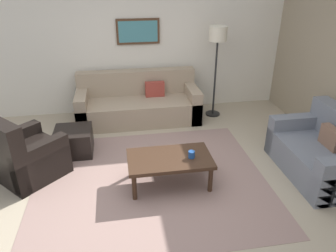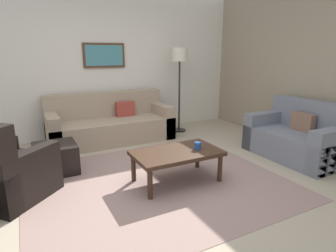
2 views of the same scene
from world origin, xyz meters
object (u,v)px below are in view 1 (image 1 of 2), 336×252
(lamp_standing, at_px, (217,43))
(coffee_table, at_px, (170,161))
(framed_artwork, at_px, (138,31))
(couch_loveseat, at_px, (326,154))
(couch_main, at_px, (138,104))
(cup, at_px, (192,154))
(ottoman, at_px, (74,141))
(armchair_leather, at_px, (24,158))

(lamp_standing, bearing_deg, coffee_table, -120.47)
(lamp_standing, bearing_deg, framed_artwork, 159.54)
(couch_loveseat, xyz_separation_m, lamp_standing, (-0.96, 2.20, 1.11))
(couch_main, relative_size, coffee_table, 2.04)
(coffee_table, relative_size, framed_artwork, 1.37)
(couch_main, height_order, cup, couch_main)
(framed_artwork, bearing_deg, coffee_table, -86.64)
(couch_loveseat, distance_m, ottoman, 3.71)
(ottoman, height_order, coffee_table, coffee_table)
(framed_artwork, bearing_deg, cup, -80.77)
(coffee_table, distance_m, framed_artwork, 2.88)
(armchair_leather, height_order, coffee_table, armchair_leather)
(armchair_leather, bearing_deg, framed_artwork, 50.15)
(couch_loveseat, bearing_deg, coffee_table, 177.28)
(coffee_table, relative_size, cup, 11.78)
(couch_loveseat, height_order, lamp_standing, lamp_standing)
(couch_loveseat, xyz_separation_m, ottoman, (-3.53, 1.14, -0.10))
(cup, bearing_deg, framed_artwork, 99.23)
(coffee_table, bearing_deg, couch_main, 96.18)
(couch_main, xyz_separation_m, armchair_leather, (-1.70, -1.71, 0.01))
(ottoman, relative_size, cup, 6.00)
(couch_loveseat, distance_m, cup, 1.92)
(couch_main, bearing_deg, framed_artwork, 78.97)
(lamp_standing, height_order, framed_artwork, framed_artwork)
(couch_main, distance_m, ottoman, 1.59)
(couch_loveseat, height_order, framed_artwork, framed_artwork)
(ottoman, height_order, cup, cup)
(cup, height_order, lamp_standing, lamp_standing)
(armchair_leather, relative_size, framed_artwork, 1.41)
(couch_loveseat, height_order, armchair_leather, armchair_leather)
(couch_loveseat, distance_m, lamp_standing, 2.64)
(cup, distance_m, lamp_standing, 2.53)
(ottoman, xyz_separation_m, cup, (1.62, -1.09, 0.26))
(couch_loveseat, relative_size, cup, 15.23)
(coffee_table, height_order, cup, cup)
(armchair_leather, distance_m, lamp_standing, 3.73)
(lamp_standing, xyz_separation_m, framed_artwork, (-1.38, 0.52, 0.16))
(couch_main, height_order, couch_loveseat, same)
(couch_main, bearing_deg, coffee_table, -83.82)
(couch_main, height_order, armchair_leather, armchair_leather)
(cup, relative_size, framed_artwork, 0.12)
(coffee_table, bearing_deg, ottoman, 142.24)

